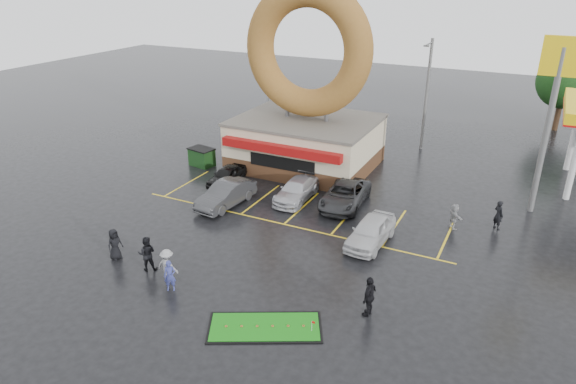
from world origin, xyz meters
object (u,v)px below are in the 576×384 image
at_px(shell_sign, 554,94).
at_px(streetlight_mid, 427,92).
at_px(streetlight_left, 268,79).
at_px(car_white, 371,231).
at_px(car_dgrey, 226,194).
at_px(car_grey, 345,195).
at_px(donut_shop, 306,109).
at_px(dumpster, 202,157).
at_px(putting_green, 265,327).
at_px(car_silver, 297,190).
at_px(person_cameraman, 369,296).
at_px(person_blue, 170,276).
at_px(car_black, 227,175).

height_order(shell_sign, streetlight_mid, shell_sign).
distance_m(streetlight_left, car_white, 22.80).
relative_size(streetlight_left, car_white, 2.05).
xyz_separation_m(streetlight_left, car_dgrey, (5.48, -15.80, -4.02)).
bearing_deg(car_grey, streetlight_mid, 78.66).
xyz_separation_m(donut_shop, dumpster, (-7.13, -3.58, -3.81)).
height_order(car_dgrey, putting_green, car_dgrey).
relative_size(streetlight_mid, car_dgrey, 1.95).
distance_m(car_silver, person_cameraman, 12.60).
bearing_deg(donut_shop, streetlight_left, 135.22).
bearing_deg(car_white, shell_sign, 51.09).
relative_size(person_blue, dumpster, 0.87).
height_order(donut_shop, streetlight_mid, donut_shop).
height_order(car_silver, car_white, car_white).
xyz_separation_m(car_silver, car_white, (6.18, -3.46, 0.08)).
height_order(streetlight_left, car_grey, streetlight_left).
bearing_deg(car_black, dumpster, 147.90).
xyz_separation_m(car_black, dumpster, (-3.70, 2.23, 0.02)).
bearing_deg(shell_sign, dumpster, -173.57).
height_order(donut_shop, putting_green, donut_shop).
xyz_separation_m(shell_sign, putting_green, (-9.38, -17.49, -7.34)).
bearing_deg(putting_green, person_cameraman, 37.99).
bearing_deg(car_silver, car_black, 176.16).
bearing_deg(streetlight_left, person_blue, -71.61).
bearing_deg(dumpster, person_blue, -49.24).
distance_m(car_black, person_blue, 13.07).
bearing_deg(putting_green, person_blue, 175.01).
relative_size(car_dgrey, person_cameraman, 2.41).
distance_m(car_silver, dumpster, 9.56).
bearing_deg(putting_green, car_dgrey, 130.27).
xyz_separation_m(donut_shop, shell_sign, (16.00, -0.97, 2.91)).
height_order(car_white, putting_green, car_white).
distance_m(car_dgrey, car_silver, 4.62).
bearing_deg(car_silver, car_dgrey, -143.69).
bearing_deg(car_grey, car_dgrey, -156.91).
distance_m(car_grey, person_blue, 13.20).
xyz_separation_m(dumpster, putting_green, (13.75, -14.88, -0.61)).
height_order(streetlight_left, car_white, streetlight_left).
relative_size(car_white, person_cameraman, 2.28).
height_order(streetlight_mid, car_grey, streetlight_mid).
xyz_separation_m(shell_sign, person_blue, (-14.71, -17.02, -6.60)).
bearing_deg(car_grey, dumpster, 167.69).
height_order(car_black, person_cameraman, person_cameraman).
xyz_separation_m(donut_shop, person_blue, (1.29, -18.00, -3.69)).
relative_size(car_silver, car_grey, 0.88).
height_order(person_blue, putting_green, person_blue).
xyz_separation_m(streetlight_left, car_grey, (12.26, -12.35, -4.06)).
bearing_deg(car_silver, donut_shop, 107.68).
relative_size(donut_shop, car_dgrey, 2.92).
relative_size(streetlight_mid, car_white, 2.05).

